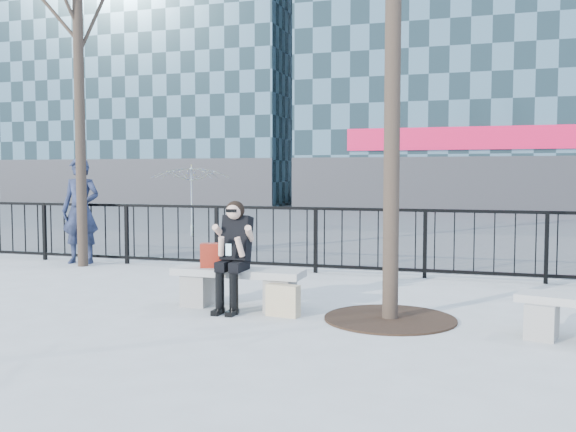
% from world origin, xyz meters
% --- Properties ---
extents(ground, '(120.00, 120.00, 0.00)m').
position_xyz_m(ground, '(0.00, 0.00, 0.00)').
color(ground, '#A4A49F').
rests_on(ground, ground).
extents(street_surface, '(60.00, 23.00, 0.01)m').
position_xyz_m(street_surface, '(0.00, 15.00, 0.00)').
color(street_surface, '#474747').
rests_on(street_surface, ground).
extents(railing, '(14.00, 0.06, 1.10)m').
position_xyz_m(railing, '(0.00, 3.00, 0.55)').
color(railing, black).
rests_on(railing, ground).
extents(building_left, '(16.20, 10.20, 22.60)m').
position_xyz_m(building_left, '(-15.00, 27.00, 11.30)').
color(building_left, slate).
rests_on(building_left, ground).
extents(tree_grate, '(1.50, 1.50, 0.02)m').
position_xyz_m(tree_grate, '(1.90, -0.10, 0.01)').
color(tree_grate, black).
rests_on(tree_grate, ground).
extents(bench_main, '(1.65, 0.46, 0.49)m').
position_xyz_m(bench_main, '(0.00, 0.00, 0.30)').
color(bench_main, slate).
rests_on(bench_main, ground).
extents(seated_woman, '(0.50, 0.64, 1.34)m').
position_xyz_m(seated_woman, '(0.00, -0.16, 0.67)').
color(seated_woman, black).
rests_on(seated_woman, ground).
extents(handbag, '(0.40, 0.28, 0.30)m').
position_xyz_m(handbag, '(-0.31, 0.02, 0.64)').
color(handbag, maroon).
rests_on(handbag, bench_main).
extents(shopping_bag, '(0.41, 0.20, 0.37)m').
position_xyz_m(shopping_bag, '(0.68, -0.29, 0.19)').
color(shopping_bag, beige).
rests_on(shopping_bag, ground).
extents(standing_man, '(0.78, 0.57, 1.96)m').
position_xyz_m(standing_man, '(-4.24, 2.80, 0.98)').
color(standing_man, black).
rests_on(standing_man, ground).
extents(vendor_umbrella, '(2.75, 2.77, 1.90)m').
position_xyz_m(vendor_umbrella, '(-4.43, 7.83, 0.95)').
color(vendor_umbrella, yellow).
rests_on(vendor_umbrella, ground).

